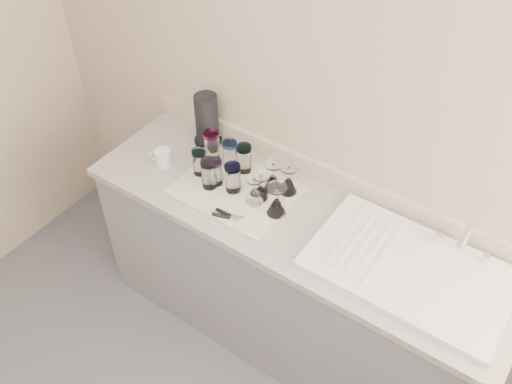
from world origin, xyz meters
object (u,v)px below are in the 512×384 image
Objects in this scene: can_opener at (228,216)px; goblet_front_left at (254,194)px; tumbler_teal at (212,145)px; goblet_front_right at (277,204)px; paper_towel_roll at (207,120)px; sink_unit at (410,269)px; tumbler_extra at (209,173)px; white_mug at (163,158)px; tumbler_cyan at (230,154)px; goblet_back_right at (288,183)px; goblet_extra at (260,190)px; tumbler_magenta at (199,162)px; tumbler_lavender at (233,178)px; tumbler_blue at (215,172)px; goblet_back_left at (273,180)px; tumbler_purple at (244,158)px.

goblet_front_left is at bearing 76.43° from can_opener.
goblet_front_right reaches higher than tumbler_teal.
paper_towel_roll is at bearing 137.26° from tumbler_teal.
can_opener is (-0.80, -0.18, -0.00)m from sink_unit.
tumbler_extra reaches higher than white_mug.
white_mug is at bearing -148.93° from tumbler_cyan.
white_mug is (-0.49, 0.12, 0.03)m from can_opener.
goblet_back_right is 1.14× the size of goblet_extra.
tumbler_teal is 1.12× the size of tumbler_magenta.
white_mug is at bearing -135.62° from tumbler_teal.
tumbler_cyan is at bearing 54.46° from tumbler_magenta.
tumbler_extra reaches higher than tumbler_lavender.
goblet_front_left is 0.12m from goblet_front_right.
tumbler_blue is 0.94× the size of goblet_front_left.
goblet_front_right is at bearing -0.32° from tumbler_blue.
tumbler_extra is 0.26m from goblet_extra.
tumbler_cyan is at bearing 31.07° from white_mug.
tumbler_extra is 0.55× the size of paper_towel_roll.
tumbler_blue is 0.23m from goblet_front_left.
sink_unit is 5.21× the size of goblet_back_left.
white_mug is (-0.18, -0.17, -0.04)m from tumbler_teal.
tumbler_magenta is at bearing 172.73° from tumbler_blue.
tumbler_extra is 0.38m from goblet_back_right.
tumbler_teal is 0.13m from tumbler_magenta.
tumbler_blue is 0.49× the size of paper_towel_roll.
sink_unit is at bearing -9.96° from goblet_back_right.
white_mug is at bearing -172.34° from goblet_extra.
goblet_front_left is (0.33, -0.01, -0.02)m from tumbler_magenta.
goblet_back_right reaches higher than goblet_extra.
tumbler_teal is 0.21m from tumbler_extra.
goblet_front_left is at bearing 8.25° from tumbler_extra.
goblet_back_left is 1.03× the size of goblet_back_right.
goblet_front_right is (0.37, -0.14, -0.02)m from tumbler_cyan.
sink_unit is 1.10m from tumbler_magenta.
paper_towel_roll is (-1.22, 0.21, 0.12)m from sink_unit.
goblet_extra is at bearing 9.55° from tumbler_blue.
goblet_front_right is (0.29, -0.16, -0.02)m from tumbler_purple.
white_mug is (-0.29, -0.00, -0.04)m from tumbler_extra.
tumbler_cyan reaches higher than goblet_front_left.
goblet_back_right reaches higher than tumbler_blue.
can_opener is (0.19, -0.15, -0.06)m from tumbler_blue.
tumbler_blue reaches higher than goblet_extra.
tumbler_purple is 0.22m from tumbler_magenta.
tumbler_purple is at bearing 151.90° from goblet_front_right.
goblet_front_left reaches higher than white_mug.
goblet_front_right reaches higher than goblet_extra.
goblet_back_left is (0.15, 0.11, -0.02)m from tumbler_lavender.
sink_unit is 5.47× the size of tumbler_lavender.
goblet_extra is (-0.76, 0.01, 0.03)m from sink_unit.
goblet_front_left is at bearing 178.40° from goblet_front_right.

